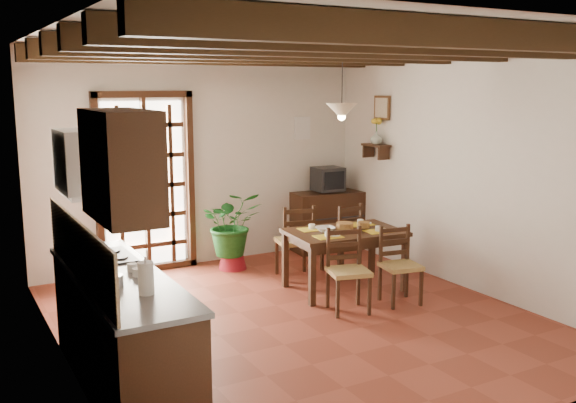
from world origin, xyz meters
TOP-DOWN VIEW (x-y plane):
  - ground_plane at (0.00, 0.00)m, footprint 5.00×5.00m
  - room_shell at (0.00, 0.00)m, footprint 4.52×5.02m
  - ceiling_beams at (0.00, 0.00)m, footprint 4.50×4.34m
  - french_door at (-0.80, 2.45)m, footprint 1.26×0.11m
  - kitchen_counter at (-1.96, -0.60)m, footprint 0.64×2.25m
  - upper_cabinet at (-2.08, -1.30)m, footprint 0.35×0.80m
  - range_hood at (-2.05, -0.05)m, footprint 0.38×0.60m
  - counter_items at (-1.95, -0.51)m, footprint 0.50×1.43m
  - dining_table at (0.96, 0.60)m, footprint 1.37×0.95m
  - chair_near_left at (0.58, -0.03)m, footprint 0.49×0.48m
  - chair_near_right at (1.22, -0.09)m, footprint 0.45×0.43m
  - chair_far_left at (0.70, 1.29)m, footprint 0.50×0.49m
  - chair_far_right at (1.35, 1.23)m, footprint 0.46×0.44m
  - table_setting at (0.96, 0.60)m, footprint 0.94×0.63m
  - table_bowl at (0.74, 0.67)m, footprint 0.25×0.25m
  - sideboard at (1.77, 2.23)m, footprint 1.04×0.54m
  - crt_tv at (1.77, 2.22)m, footprint 0.40×0.38m
  - fuse_box at (1.50, 2.48)m, footprint 0.25×0.03m
  - plant_pot at (0.18, 2.01)m, footprint 0.36×0.36m
  - potted_plant at (0.18, 2.01)m, footprint 2.35×2.16m
  - wall_shelf at (2.14, 1.60)m, footprint 0.20×0.42m
  - shelf_vase at (2.14, 1.60)m, footprint 0.15×0.15m
  - shelf_flowers at (2.14, 1.60)m, footprint 0.14×0.14m
  - framed_picture at (2.22, 1.60)m, footprint 0.03×0.32m
  - pendant_lamp at (0.96, 0.70)m, footprint 0.36×0.36m

SIDE VIEW (x-z plane):
  - ground_plane at x=0.00m, z-range 0.00..0.00m
  - plant_pot at x=0.18m, z-range 0.00..0.22m
  - chair_near_right at x=1.22m, z-range -0.16..0.68m
  - chair_near_left at x=0.58m, z-range -0.16..0.71m
  - chair_far_right at x=1.35m, z-range -0.17..0.72m
  - chair_far_left at x=0.70m, z-range -0.17..0.75m
  - sideboard at x=1.77m, z-range 0.00..0.85m
  - kitchen_counter at x=-1.96m, z-range -0.22..1.16m
  - potted_plant at x=0.18m, z-range -0.53..1.67m
  - dining_table at x=0.96m, z-range 0.26..0.96m
  - table_setting at x=0.96m, z-range 0.64..0.73m
  - table_bowl at x=0.74m, z-range 0.70..0.76m
  - counter_items at x=-1.95m, z-range 0.83..1.08m
  - crt_tv at x=1.77m, z-range 0.87..1.20m
  - french_door at x=-0.80m, z-range 0.02..2.34m
  - wall_shelf at x=2.14m, z-range 1.41..1.61m
  - shelf_vase at x=2.14m, z-range 1.57..1.73m
  - range_hood at x=-2.05m, z-range 1.46..2.00m
  - fuse_box at x=1.50m, z-range 1.59..1.91m
  - room_shell at x=0.00m, z-range 0.41..3.22m
  - upper_cabinet at x=-2.08m, z-range 1.50..2.20m
  - shelf_flowers at x=2.14m, z-range 1.68..2.04m
  - framed_picture at x=2.22m, z-range 1.89..2.21m
  - pendant_lamp at x=0.96m, z-range 1.66..2.50m
  - ceiling_beams at x=0.00m, z-range 2.59..2.79m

